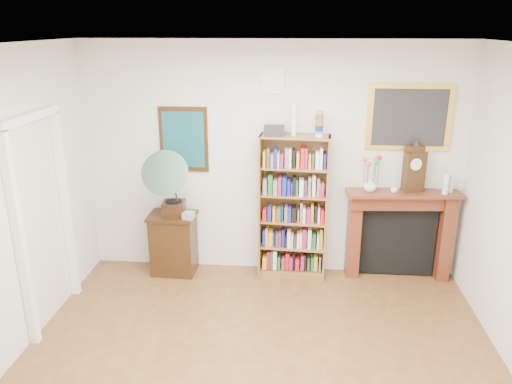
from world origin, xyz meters
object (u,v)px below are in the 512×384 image
Objects in this scene: mantel_clock at (414,169)px; teacup at (394,190)px; cd_stack at (189,215)px; gramophone at (169,180)px; bookshelf at (294,200)px; bottle_right at (451,184)px; flower_vase at (370,185)px; fireplace at (399,227)px; side_cabinet at (174,244)px; bottle_left at (446,184)px.

mantel_clock reaches higher than teacup.
gramophone is at bearing -173.25° from cd_stack.
bottle_right is (1.80, 0.04, 0.23)m from bookshelf.
fireplace is at bearing 11.08° from flower_vase.
bottle_right reaches higher than fireplace.
cd_stack is at bearing -167.88° from bookshelf.
teacup is at bearing -173.43° from bottle_right.
cd_stack is at bearing -175.65° from flower_vase.
bottle_right is (0.92, 0.05, 0.02)m from flower_vase.
teacup is (1.15, -0.03, 0.16)m from bookshelf.
bottle_right is at bearing 3.71° from side_cabinet.
cd_stack is at bearing -176.64° from teacup.
flower_vase is 0.28m from teacup.
mantel_clock is at bearing -18.41° from fireplace.
flower_vase is 0.82× the size of bottle_right.
bottle_right is (3.23, 0.24, -0.04)m from gramophone.
teacup is (2.38, 0.14, 0.33)m from cd_stack.
flower_vase is at bearing 175.65° from teacup.
cd_stack is (-2.50, -0.24, 0.16)m from fireplace.
mantel_clock is (2.60, 0.21, 0.57)m from cd_stack.
teacup reaches higher than fireplace.
gramophone is at bearing -178.51° from fireplace.
teacup is 0.58m from bottle_left.
fireplace is at bearing 4.54° from side_cabinet.
mantel_clock is 0.39m from bottle_left.
bottle_left is (1.72, -0.02, 0.25)m from bookshelf.
bottle_right is at bearing 5.63° from bookshelf.
cd_stack is 0.22× the size of mantel_clock.
mantel_clock is at bearing 6.06° from flower_vase.
fireplace is 0.51m from teacup.
bottle_left is at bearing 0.85° from teacup.
gramophone is 4.29× the size of bottle_right.
side_cabinet is at bearing -178.77° from flower_vase.
mantel_clock is at bearing 169.72° from bottle_left.
gramophone is 7.15× the size of cd_stack.
gramophone reaches higher than side_cabinet.
flower_vase is at bearing -172.96° from fireplace.
bottle_right is (3.26, 0.10, 0.83)m from side_cabinet.
bookshelf is at bearing 179.26° from bottle_left.
bottle_right is (0.43, 0.00, -0.16)m from mantel_clock.
mantel_clock is 0.46m from bottle_right.
cd_stack is at bearing 167.27° from mantel_clock.
gramophone is (-2.70, -0.26, 0.60)m from fireplace.
fireplace is 2.78m from gramophone.
teacup is at bearing -179.15° from bottle_left.
cd_stack is at bearing -23.97° from side_cabinet.
bottle_right is at bearing 6.57° from teacup.
fireplace reaches higher than side_cabinet.
mantel_clock reaches higher than flower_vase.
gramophone is 2.32m from flower_vase.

